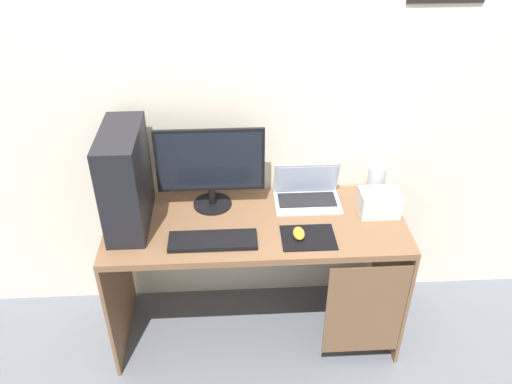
{
  "coord_description": "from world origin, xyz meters",
  "views": [
    {
      "loc": [
        -0.12,
        -2.09,
        2.33
      ],
      "look_at": [
        0.0,
        0.0,
        0.95
      ],
      "focal_mm": 36.56,
      "sensor_mm": 36.0,
      "label": 1
    }
  ],
  "objects_px": {
    "keyboard": "(213,241)",
    "mouse_left": "(299,233)",
    "pc_tower": "(126,179)",
    "projector": "(379,203)",
    "monitor": "(210,167)",
    "laptop": "(307,194)",
    "speaker": "(376,182)"
  },
  "relations": [
    {
      "from": "monitor",
      "to": "speaker",
      "type": "xyz_separation_m",
      "value": [
        0.87,
        0.05,
        -0.15
      ]
    },
    {
      "from": "pc_tower",
      "to": "mouse_left",
      "type": "height_order",
      "value": "pc_tower"
    },
    {
      "from": "mouse_left",
      "to": "pc_tower",
      "type": "bearing_deg",
      "value": 168.43
    },
    {
      "from": "speaker",
      "to": "pc_tower",
      "type": "bearing_deg",
      "value": -172.44
    },
    {
      "from": "monitor",
      "to": "projector",
      "type": "xyz_separation_m",
      "value": [
        0.85,
        -0.11,
        -0.17
      ]
    },
    {
      "from": "pc_tower",
      "to": "projector",
      "type": "distance_m",
      "value": 1.26
    },
    {
      "from": "pc_tower",
      "to": "projector",
      "type": "bearing_deg",
      "value": 0.38
    },
    {
      "from": "pc_tower",
      "to": "monitor",
      "type": "distance_m",
      "value": 0.42
    },
    {
      "from": "projector",
      "to": "speaker",
      "type": "bearing_deg",
      "value": 82.87
    },
    {
      "from": "pc_tower",
      "to": "mouse_left",
      "type": "bearing_deg",
      "value": -11.57
    },
    {
      "from": "monitor",
      "to": "mouse_left",
      "type": "height_order",
      "value": "monitor"
    },
    {
      "from": "pc_tower",
      "to": "keyboard",
      "type": "height_order",
      "value": "pc_tower"
    },
    {
      "from": "laptop",
      "to": "mouse_left",
      "type": "relative_size",
      "value": 3.58
    },
    {
      "from": "monitor",
      "to": "projector",
      "type": "relative_size",
      "value": 2.71
    },
    {
      "from": "monitor",
      "to": "mouse_left",
      "type": "bearing_deg",
      "value": -34.51
    },
    {
      "from": "speaker",
      "to": "mouse_left",
      "type": "distance_m",
      "value": 0.57
    },
    {
      "from": "pc_tower",
      "to": "keyboard",
      "type": "bearing_deg",
      "value": -24.79
    },
    {
      "from": "projector",
      "to": "mouse_left",
      "type": "distance_m",
      "value": 0.47
    },
    {
      "from": "pc_tower",
      "to": "projector",
      "type": "xyz_separation_m",
      "value": [
        1.25,
        0.01,
        -0.19
      ]
    },
    {
      "from": "monitor",
      "to": "pc_tower",
      "type": "bearing_deg",
      "value": -163.33
    },
    {
      "from": "monitor",
      "to": "projector",
      "type": "distance_m",
      "value": 0.87
    },
    {
      "from": "monitor",
      "to": "speaker",
      "type": "relative_size",
      "value": 3.09
    },
    {
      "from": "pc_tower",
      "to": "laptop",
      "type": "xyz_separation_m",
      "value": [
        0.9,
        0.14,
        -0.21
      ]
    },
    {
      "from": "speaker",
      "to": "projector",
      "type": "height_order",
      "value": "speaker"
    },
    {
      "from": "monitor",
      "to": "laptop",
      "type": "relative_size",
      "value": 1.58
    },
    {
      "from": "monitor",
      "to": "speaker",
      "type": "bearing_deg",
      "value": 3.19
    },
    {
      "from": "keyboard",
      "to": "mouse_left",
      "type": "height_order",
      "value": "mouse_left"
    },
    {
      "from": "speaker",
      "to": "monitor",
      "type": "bearing_deg",
      "value": -176.81
    },
    {
      "from": "monitor",
      "to": "keyboard",
      "type": "xyz_separation_m",
      "value": [
        0.01,
        -0.31,
        -0.23
      ]
    },
    {
      "from": "pc_tower",
      "to": "projector",
      "type": "height_order",
      "value": "pc_tower"
    },
    {
      "from": "laptop",
      "to": "speaker",
      "type": "relative_size",
      "value": 1.96
    },
    {
      "from": "laptop",
      "to": "projector",
      "type": "height_order",
      "value": "laptop"
    }
  ]
}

